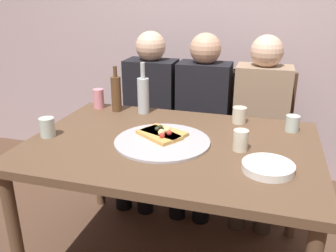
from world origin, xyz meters
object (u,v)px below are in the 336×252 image
object	(u,v)px
dining_table	(172,156)
tumbler_near	(239,115)
pizza_tray	(162,141)
guest_by_wall	(260,119)
wine_glass	(292,123)
chair_right	(259,129)
tumbler_far	(47,127)
pizza_slice_extra	(164,133)
beer_bottle	(143,94)
wine_bottle	(116,93)
guest_in_sweater	(148,108)
soda_can	(99,99)
short_glass	(241,140)
chair_left	(154,118)
guest_in_beanie	(201,113)
pizza_slice_last	(159,135)
plate_stack	(268,167)
chair_middle	(204,123)

from	to	relation	value
dining_table	tumbler_near	xyz separation A→B (m)	(0.29, 0.37, 0.12)
pizza_tray	guest_by_wall	xyz separation A→B (m)	(0.44, 0.75, -0.09)
wine_glass	chair_right	distance (m)	0.64
tumbler_far	guest_by_wall	world-z (taller)	guest_by_wall
pizza_slice_extra	beer_bottle	bearing A→B (deg)	124.87
wine_bottle	guest_in_sweater	size ratio (longest dim) A/B	0.24
pizza_tray	tumbler_far	bearing A→B (deg)	-171.71
guest_in_sweater	soda_can	bearing A→B (deg)	58.85
soda_can	short_glass	bearing A→B (deg)	-23.15
soda_can	chair_left	size ratio (longest dim) A/B	0.14
chair_left	guest_in_beanie	bearing A→B (deg)	158.62
dining_table	wine_bottle	distance (m)	0.62
pizza_slice_last	pizza_tray	bearing A→B (deg)	-53.95
pizza_slice_extra	plate_stack	bearing A→B (deg)	-24.03
pizza_tray	tumbler_far	size ratio (longest dim) A/B	4.80
pizza_slice_extra	wine_glass	xyz separation A→B (m)	(0.62, 0.27, 0.02)
soda_can	chair_right	world-z (taller)	chair_right
wine_glass	short_glass	xyz separation A→B (m)	(-0.24, -0.32, 0.01)
pizza_slice_last	wine_bottle	bearing A→B (deg)	137.40
short_glass	chair_left	world-z (taller)	chair_left
tumbler_near	chair_right	world-z (taller)	chair_right
dining_table	short_glass	world-z (taller)	short_glass
plate_stack	chair_right	size ratio (longest dim) A/B	0.24
chair_left	tumbler_near	bearing A→B (deg)	142.72
tumbler_far	guest_by_wall	xyz separation A→B (m)	(1.02, 0.84, -0.14)
guest_in_sweater	chair_middle	bearing A→B (deg)	-158.62
pizza_tray	plate_stack	size ratio (longest dim) A/B	2.18
dining_table	chair_right	distance (m)	0.98
soda_can	wine_bottle	bearing A→B (deg)	-9.46
pizza_tray	soda_can	world-z (taller)	soda_can
pizza_slice_extra	tumbler_far	xyz separation A→B (m)	(-0.57, -0.16, 0.03)
pizza_tray	chair_left	world-z (taller)	chair_left
pizza_slice_extra	beer_bottle	world-z (taller)	beer_bottle
guest_by_wall	soda_can	bearing A→B (deg)	18.88
dining_table	plate_stack	xyz separation A→B (m)	(0.46, -0.18, 0.09)
wine_glass	chair_right	world-z (taller)	chair_right
pizza_slice_last	chair_middle	xyz separation A→B (m)	(0.07, 0.87, -0.24)
plate_stack	guest_in_beanie	bearing A→B (deg)	116.83
pizza_slice_last	guest_in_beanie	bearing A→B (deg)	84.36
pizza_slice_last	chair_right	distance (m)	1.01
pizza_slice_extra	guest_by_wall	xyz separation A→B (m)	(0.45, 0.68, -0.11)
wine_bottle	guest_in_sweater	xyz separation A→B (m)	(0.07, 0.36, -0.20)
plate_stack	pizza_slice_extra	bearing A→B (deg)	155.97
pizza_tray	chair_right	bearing A→B (deg)	64.07
pizza_slice_last	chair_left	distance (m)	0.95
wine_bottle	wine_glass	bearing A→B (deg)	-2.98
pizza_slice_last	chair_right	bearing A→B (deg)	61.73
dining_table	guest_by_wall	bearing A→B (deg)	61.65
wine_bottle	guest_in_beanie	distance (m)	0.62
dining_table	plate_stack	world-z (taller)	plate_stack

